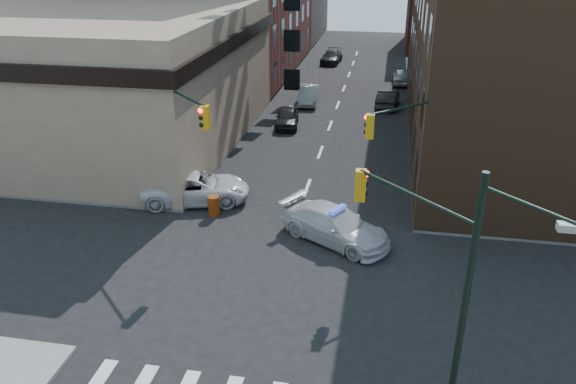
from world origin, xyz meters
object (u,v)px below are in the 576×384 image
at_px(pickup, 195,188).
at_px(barricade_nw_a, 186,183).
at_px(parked_car_wnear, 287,117).
at_px(parked_car_enear, 388,99).
at_px(police_car, 335,225).
at_px(pedestrian_a, 176,189).
at_px(barrel_bank, 214,206).
at_px(pedestrian_b, 138,189).
at_px(barrel_road, 315,214).
at_px(parked_car_wfar, 308,95).

relative_size(pickup, barricade_nw_a, 4.42).
distance_m(parked_car_wnear, parked_car_enear, 10.13).
xyz_separation_m(police_car, pickup, (-8.04, 3.00, 0.00)).
bearing_deg(pedestrian_a, barrel_bank, 15.28).
bearing_deg(barrel_bank, parked_car_wnear, 86.25).
distance_m(parked_car_wnear, pedestrian_b, 16.14).
relative_size(police_car, barrel_road, 5.26).
distance_m(police_car, barrel_bank, 6.75).
bearing_deg(police_car, barricade_nw_a, 96.48).
height_order(parked_car_enear, pedestrian_b, pedestrian_b).
height_order(police_car, parked_car_enear, police_car).
xyz_separation_m(parked_car_wfar, barrel_road, (3.66, -22.37, -0.23)).
bearing_deg(barrel_road, parked_car_wnear, 105.40).
height_order(parked_car_wfar, barricade_nw_a, parked_car_wfar).
bearing_deg(barrel_bank, pedestrian_a, 169.63).
xyz_separation_m(parked_car_wnear, pedestrian_b, (-5.50, -15.18, 0.21)).
relative_size(parked_car_wnear, barrel_road, 3.93).
xyz_separation_m(barrel_bank, barricade_nw_a, (-2.38, 2.40, 0.11)).
xyz_separation_m(parked_car_enear, pedestrian_a, (-10.76, -22.10, 0.41)).
xyz_separation_m(parked_car_wfar, pedestrian_a, (-3.88, -22.01, 0.39)).
distance_m(pickup, barrel_road, 6.99).
xyz_separation_m(pedestrian_a, barricade_nw_a, (-0.19, 2.00, -0.51)).
height_order(police_car, pedestrian_a, pedestrian_a).
relative_size(parked_car_wfar, parked_car_enear, 1.03).
relative_size(parked_car_wnear, barrel_bank, 3.90).
xyz_separation_m(police_car, pedestrian_b, (-11.03, 2.12, 0.11)).
distance_m(pedestrian_b, barricade_nw_a, 2.80).
xyz_separation_m(parked_car_wnear, barricade_nw_a, (-3.41, -13.34, -0.07)).
bearing_deg(parked_car_wfar, parked_car_enear, -3.47).
bearing_deg(parked_car_wfar, barrel_road, -84.88).
relative_size(pedestrian_b, barricade_nw_a, 1.16).
relative_size(police_car, pickup, 0.96).
bearing_deg(parked_car_enear, parked_car_wnear, 48.26).
relative_size(parked_car_enear, barrel_road, 4.21).
bearing_deg(parked_car_wnear, pedestrian_a, -109.04).
relative_size(parked_car_wfar, pedestrian_b, 3.00).
distance_m(police_car, parked_car_enear, 24.14).
xyz_separation_m(pickup, parked_car_wfar, (3.18, 20.96, -0.05)).
bearing_deg(pedestrian_a, parked_car_enear, 89.69).
height_order(pickup, parked_car_wnear, pickup).
bearing_deg(police_car, parked_car_wfar, 41.82).
relative_size(pickup, pedestrian_b, 3.80).
relative_size(police_car, pedestrian_a, 2.80).
bearing_deg(parked_car_wnear, pedestrian_b, -117.12).
bearing_deg(barrel_bank, parked_car_wfar, 85.68).
bearing_deg(parked_car_wnear, police_car, -79.48).
bearing_deg(barricade_nw_a, barrel_road, -8.65).
bearing_deg(pedestrian_b, police_car, -2.44).
bearing_deg(parked_car_wnear, parked_car_enear, 34.67).
distance_m(police_car, barrel_road, 2.01).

